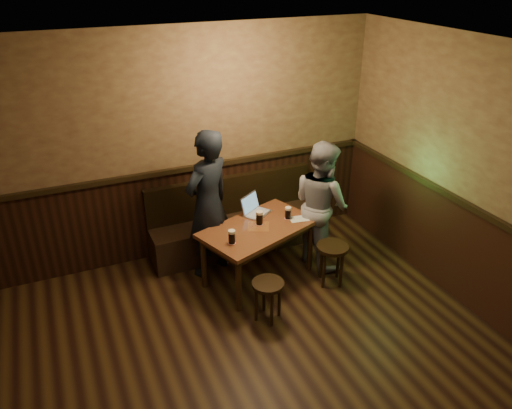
{
  "coord_description": "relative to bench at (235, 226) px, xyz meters",
  "views": [
    {
      "loc": [
        -1.42,
        -2.52,
        3.47
      ],
      "look_at": [
        0.51,
        1.9,
        1.04
      ],
      "focal_mm": 35.0,
      "sensor_mm": 36.0,
      "label": 1
    }
  ],
  "objects": [
    {
      "name": "room",
      "position": [
        -0.59,
        -2.53,
        0.89
      ],
      "size": [
        5.04,
        6.04,
        2.84
      ],
      "color": "black",
      "rests_on": "ground"
    },
    {
      "name": "bench",
      "position": [
        0.0,
        0.0,
        0.0
      ],
      "size": [
        2.2,
        0.5,
        0.95
      ],
      "color": "black",
      "rests_on": "ground"
    },
    {
      "name": "pub_table",
      "position": [
        0.0,
        -0.75,
        0.29
      ],
      "size": [
        1.48,
        1.14,
        0.7
      ],
      "rotation": [
        0.0,
        0.0,
        0.35
      ],
      "color": "brown",
      "rests_on": "ground"
    },
    {
      "name": "stool_left",
      "position": [
        -0.21,
        -1.47,
        0.05
      ],
      "size": [
        0.37,
        0.37,
        0.46
      ],
      "rotation": [
        0.0,
        0.0,
        -0.1
      ],
      "color": "black",
      "rests_on": "ground"
    },
    {
      "name": "stool_right",
      "position": [
        0.74,
        -1.18,
        0.09
      ],
      "size": [
        0.48,
        0.48,
        0.5
      ],
      "rotation": [
        0.0,
        0.0,
        0.4
      ],
      "color": "black",
      "rests_on": "ground"
    },
    {
      "name": "pint_left",
      "position": [
        -0.41,
        -0.97,
        0.46
      ],
      "size": [
        0.1,
        0.1,
        0.16
      ],
      "color": "#A52414",
      "rests_on": "pub_table"
    },
    {
      "name": "pint_mid",
      "position": [
        0.03,
        -0.71,
        0.47
      ],
      "size": [
        0.11,
        0.11,
        0.17
      ],
      "color": "#A52414",
      "rests_on": "pub_table"
    },
    {
      "name": "pint_right",
      "position": [
        0.39,
        -0.71,
        0.46
      ],
      "size": [
        0.1,
        0.1,
        0.15
      ],
      "color": "#A52414",
      "rests_on": "pub_table"
    },
    {
      "name": "laptop",
      "position": [
        0.08,
        -0.44,
        0.44
      ],
      "size": [
        0.41,
        0.39,
        0.23
      ],
      "rotation": [
        0.0,
        0.0,
        0.59
      ],
      "color": "silver",
      "rests_on": "pub_table"
    },
    {
      "name": "menu",
      "position": [
        0.51,
        -0.78,
        0.39
      ],
      "size": [
        0.24,
        0.18,
        0.0
      ],
      "primitive_type": "cube",
      "rotation": [
        0.0,
        0.0,
        -0.17
      ],
      "color": "silver",
      "rests_on": "pub_table"
    },
    {
      "name": "person_suit",
      "position": [
        -0.47,
        -0.38,
        0.59
      ],
      "size": [
        0.78,
        0.68,
        1.79
      ],
      "primitive_type": "imported",
      "rotation": [
        0.0,
        0.0,
        3.62
      ],
      "color": "black",
      "rests_on": "ground"
    },
    {
      "name": "person_grey",
      "position": [
        0.85,
        -0.69,
        0.48
      ],
      "size": [
        0.7,
        0.84,
        1.57
      ],
      "primitive_type": "imported",
      "rotation": [
        0.0,
        0.0,
        1.72
      ],
      "color": "gray",
      "rests_on": "ground"
    }
  ]
}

